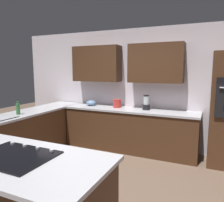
{
  "coord_description": "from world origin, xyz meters",
  "views": [
    {
      "loc": [
        -1.43,
        2.57,
        1.73
      ],
      "look_at": [
        0.12,
        -0.87,
        1.18
      ],
      "focal_mm": 35.09,
      "sensor_mm": 36.0,
      "label": 1
    }
  ],
  "objects_px": {
    "cooktop": "(14,156)",
    "blender": "(146,103)",
    "dish_soap_bottle": "(18,108)",
    "kettle": "(117,103)",
    "mixing_bowl": "(91,103)"
  },
  "relations": [
    {
      "from": "blender",
      "to": "dish_soap_bottle",
      "type": "bearing_deg",
      "value": 35.48
    },
    {
      "from": "kettle",
      "to": "cooktop",
      "type": "bearing_deg",
      "value": 92.97
    },
    {
      "from": "cooktop",
      "to": "dish_soap_bottle",
      "type": "height_order",
      "value": "dish_soap_bottle"
    },
    {
      "from": "mixing_bowl",
      "to": "dish_soap_bottle",
      "type": "bearing_deg",
      "value": 63.43
    },
    {
      "from": "cooktop",
      "to": "kettle",
      "type": "xyz_separation_m",
      "value": [
        0.15,
        -2.9,
        0.08
      ]
    },
    {
      "from": "cooktop",
      "to": "blender",
      "type": "bearing_deg",
      "value": -99.76
    },
    {
      "from": "kettle",
      "to": "dish_soap_bottle",
      "type": "distance_m",
      "value": 1.99
    },
    {
      "from": "mixing_bowl",
      "to": "kettle",
      "type": "xyz_separation_m",
      "value": [
        -0.65,
        0.0,
        0.03
      ]
    },
    {
      "from": "cooktop",
      "to": "dish_soap_bottle",
      "type": "bearing_deg",
      "value": -43.89
    },
    {
      "from": "cooktop",
      "to": "mixing_bowl",
      "type": "height_order",
      "value": "mixing_bowl"
    },
    {
      "from": "dish_soap_bottle",
      "to": "kettle",
      "type": "bearing_deg",
      "value": -133.58
    },
    {
      "from": "kettle",
      "to": "dish_soap_bottle",
      "type": "bearing_deg",
      "value": 46.42
    },
    {
      "from": "cooktop",
      "to": "blender",
      "type": "distance_m",
      "value": 2.95
    },
    {
      "from": "mixing_bowl",
      "to": "kettle",
      "type": "relative_size",
      "value": 1.22
    },
    {
      "from": "cooktop",
      "to": "dish_soap_bottle",
      "type": "relative_size",
      "value": 2.64
    }
  ]
}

